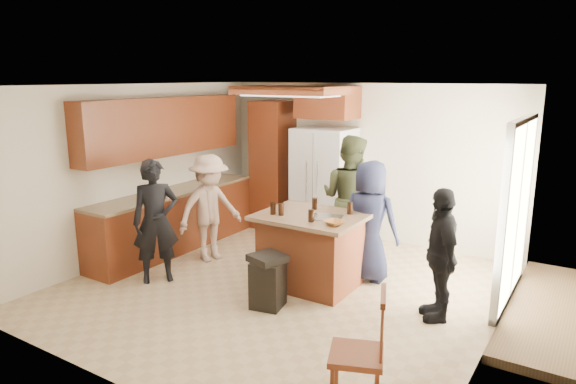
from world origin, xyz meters
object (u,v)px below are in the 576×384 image
Objects in this scene: person_behind_right at (369,221)px; trash_bin at (268,281)px; refrigerator at (324,184)px; spindle_chair at (359,355)px; person_front_left at (156,221)px; person_behind_left at (350,198)px; kitchen_island at (311,250)px; person_counter at (210,208)px; person_side_right at (440,254)px.

person_behind_right is 2.51× the size of trash_bin.
refrigerator is 1.81× the size of spindle_chair.
person_behind_left is at bearing -1.14° from person_front_left.
spindle_chair is (2.37, -3.78, -0.45)m from refrigerator.
kitchen_island is at bearing 46.65° from person_behind_right.
person_front_left is 2.01m from kitchen_island.
person_behind_right reaches higher than kitchen_island.
kitchen_island is (0.03, -1.17, -0.43)m from person_behind_left.
person_counter is at bearing 148.58° from spindle_chair.
person_behind_left is at bearing 88.02° from trash_bin.
spindle_chair is (-0.08, -1.90, -0.28)m from person_side_right.
person_counter is 1.71m from kitchen_island.
person_behind_right is 2.73m from spindle_chair.
person_behind_right is 2.28m from person_counter.
kitchen_island is at bearing -120.95° from person_side_right.
refrigerator reaches higher than spindle_chair.
spindle_chair reaches higher than trash_bin.
person_counter is 2.00m from refrigerator.
person_side_right is at bearing -1.29° from kitchen_island.
refrigerator is at bearing -7.11° from person_counter.
person_front_left is 1.60× the size of spindle_chair.
refrigerator reaches higher than kitchen_island.
refrigerator is (-0.78, 0.67, -0.00)m from person_behind_left.
person_behind_right reaches higher than person_counter.
person_behind_right is at bearing 65.32° from trash_bin.
person_behind_left is 2.06m from trash_bin.
kitchen_island reaches higher than trash_bin.
kitchen_island is (-0.53, -0.58, -0.31)m from person_behind_right.
person_behind_right is 1.25m from person_side_right.
trash_bin is at bearing -95.62° from person_side_right.
refrigerator is at bearing 113.88° from kitchen_island.
person_behind_left reaches higher than spindle_chair.
person_behind_right is 1.23× the size of kitchen_island.
trash_bin is at bearing 64.88° from person_behind_right.
person_behind_left is 1.25m from kitchen_island.
spindle_chair is at bearing -57.92° from refrigerator.
trash_bin is (1.65, 0.11, -0.48)m from person_front_left.
person_front_left is 0.89× the size of refrigerator.
person_side_right is 0.82× the size of refrigerator.
person_front_left is 1.25× the size of kitchen_island.
person_behind_left reaches higher than kitchen_island.
refrigerator is 1.41× the size of kitchen_island.
refrigerator is (-1.35, 1.27, 0.11)m from person_behind_right.
person_side_right is (3.38, 0.88, -0.06)m from person_front_left.
person_behind_right reaches higher than spindle_chair.
person_front_left is 3.47m from spindle_chair.
person_counter is (-1.65, -1.13, -0.13)m from person_behind_left.
spindle_chair is at bearing 111.61° from person_behind_right.
person_behind_left is 2.86× the size of trash_bin.
person_behind_left is at bearing -46.88° from person_behind_right.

